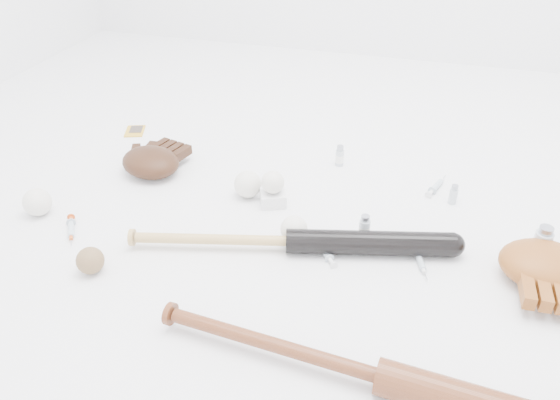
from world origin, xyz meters
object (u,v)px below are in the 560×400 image
(bat_wood, at_px, (382,377))
(bat_dark, at_px, (290,241))
(glove_dark, at_px, (151,162))
(pedestal, at_px, (273,198))

(bat_wood, bearing_deg, bat_dark, 132.66)
(bat_wood, distance_m, glove_dark, 1.02)
(glove_dark, relative_size, pedestal, 3.20)
(bat_dark, relative_size, bat_wood, 0.88)
(pedestal, bearing_deg, glove_dark, 172.13)
(pedestal, bearing_deg, bat_wood, -55.25)
(bat_dark, bearing_deg, bat_wood, -66.24)
(bat_wood, distance_m, pedestal, 0.68)
(bat_dark, bearing_deg, pedestal, 103.96)
(pedestal, bearing_deg, bat_dark, -61.83)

